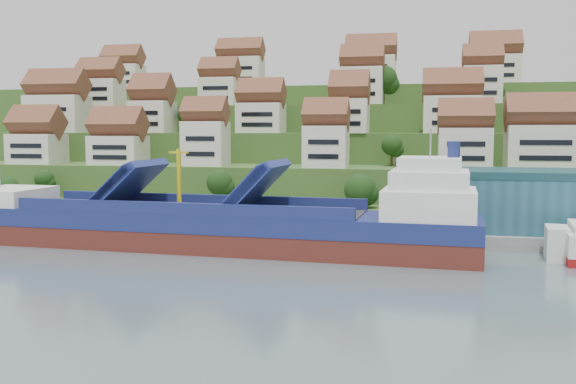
# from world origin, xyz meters

# --- Properties ---
(ground) EXTENTS (300.00, 300.00, 0.00)m
(ground) POSITION_xyz_m (0.00, 0.00, 0.00)
(ground) COLOR slate
(ground) RESTS_ON ground
(quay) EXTENTS (180.00, 14.00, 2.20)m
(quay) POSITION_xyz_m (20.00, 15.00, 1.10)
(quay) COLOR gray
(quay) RESTS_ON ground
(pebble_beach) EXTENTS (45.00, 20.00, 1.00)m
(pebble_beach) POSITION_xyz_m (-58.00, 12.00, 0.50)
(pebble_beach) COLOR gray
(pebble_beach) RESTS_ON ground
(hillside) EXTENTS (260.00, 128.00, 31.00)m
(hillside) POSITION_xyz_m (0.00, 103.55, 10.66)
(hillside) COLOR #2D4C1E
(hillside) RESTS_ON ground
(hillside_village) EXTENTS (159.35, 62.85, 28.83)m
(hillside_village) POSITION_xyz_m (-3.45, 61.05, 24.60)
(hillside_village) COLOR silver
(hillside_village) RESTS_ON ground
(hillside_trees) EXTENTS (137.85, 62.20, 31.91)m
(hillside_trees) POSITION_xyz_m (0.70, 49.45, 18.92)
(hillside_trees) COLOR #1C3F15
(hillside_trees) RESTS_ON ground
(flagpole) EXTENTS (1.28, 0.16, 8.00)m
(flagpole) POSITION_xyz_m (18.11, 10.00, 6.88)
(flagpole) COLOR gray
(flagpole) RESTS_ON quay
(cargo_ship) EXTENTS (85.40, 17.50, 18.90)m
(cargo_ship) POSITION_xyz_m (-12.66, 1.22, 3.54)
(cargo_ship) COLOR #542019
(cargo_ship) RESTS_ON ground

